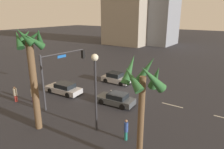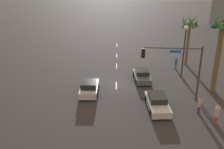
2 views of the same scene
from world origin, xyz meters
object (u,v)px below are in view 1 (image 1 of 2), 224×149
at_px(pedestrian_2, 15,94).
at_px(car_0, 116,99).
at_px(streetlamp, 95,79).
at_px(pedestrian_0, 126,129).
at_px(palm_tree_1, 142,87).
at_px(car_1, 116,78).
at_px(traffic_signal, 60,68).
at_px(car_2, 64,89).
at_px(building_1, 134,9).
at_px(palm_tree_0, 32,61).
at_px(pedestrian_1, 33,95).

bearing_deg(pedestrian_2, car_0, -150.06).
bearing_deg(streetlamp, pedestrian_0, -177.13).
relative_size(pedestrian_0, palm_tree_1, 0.24).
relative_size(car_1, traffic_signal, 0.68).
relative_size(car_2, building_1, 0.22).
bearing_deg(pedestrian_0, palm_tree_1, 138.10).
distance_m(car_0, building_1, 49.43).
distance_m(car_1, palm_tree_0, 14.68).
xyz_separation_m(car_1, palm_tree_0, (-0.90, 13.68, 5.26)).
bearing_deg(traffic_signal, car_0, -149.31).
xyz_separation_m(streetlamp, palm_tree_0, (4.29, 2.48, 1.39)).
bearing_deg(building_1, car_1, 116.40).
xyz_separation_m(pedestrian_0, palm_tree_1, (-2.03, 1.82, 4.42)).
relative_size(car_0, palm_tree_0, 0.49).
xyz_separation_m(pedestrian_2, building_1, (11.27, -49.20, 9.73)).
xyz_separation_m(car_2, building_1, (13.90, -44.50, 10.03)).
relative_size(streetlamp, building_1, 0.31).
xyz_separation_m(car_2, streetlamp, (-8.36, 4.28, 3.92)).
bearing_deg(streetlamp, traffic_signal, -18.32).
bearing_deg(car_2, pedestrian_0, 159.60).
xyz_separation_m(car_0, car_1, (3.86, -6.06, 0.06)).
bearing_deg(traffic_signal, palm_tree_0, 114.81).
bearing_deg(car_1, pedestrian_0, 125.71).
relative_size(streetlamp, pedestrian_2, 3.72).
bearing_deg(building_1, pedestrian_1, 107.03).
xyz_separation_m(car_2, pedestrian_1, (0.91, 3.74, 0.28)).
relative_size(car_0, pedestrian_2, 2.38).
bearing_deg(car_0, pedestrian_0, 129.31).
xyz_separation_m(palm_tree_0, palm_tree_1, (-9.08, -0.79, -0.58)).
bearing_deg(car_1, traffic_signal, 82.31).
height_order(car_2, palm_tree_1, palm_tree_1).
distance_m(car_2, traffic_signal, 4.43).
xyz_separation_m(traffic_signal, building_1, (15.85, -46.65, 6.69)).
bearing_deg(pedestrian_0, car_0, -50.69).
bearing_deg(building_1, pedestrian_0, 119.19).
xyz_separation_m(palm_tree_1, building_1, (27.06, -50.46, 5.30)).
relative_size(car_1, car_2, 0.87).
bearing_deg(pedestrian_2, streetlamp, -177.77).
bearing_deg(streetlamp, car_2, -27.08).
distance_m(streetlamp, building_1, 53.96).
xyz_separation_m(pedestrian_1, building_1, (12.99, -48.24, 9.75)).
height_order(pedestrian_2, palm_tree_0, palm_tree_0).
height_order(pedestrian_0, pedestrian_2, pedestrian_2).
xyz_separation_m(car_0, car_2, (7.03, 0.86, 0.01)).
distance_m(streetlamp, palm_tree_1, 5.15).
height_order(pedestrian_0, palm_tree_1, palm_tree_1).
bearing_deg(traffic_signal, palm_tree_1, 161.23).
bearing_deg(car_0, palm_tree_0, 68.80).
xyz_separation_m(car_0, palm_tree_1, (-6.13, 6.83, 4.75)).
distance_m(car_0, palm_tree_1, 10.33).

